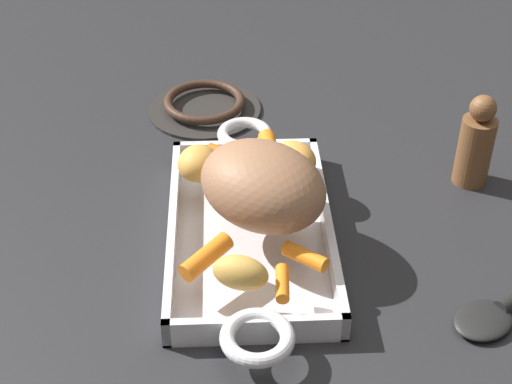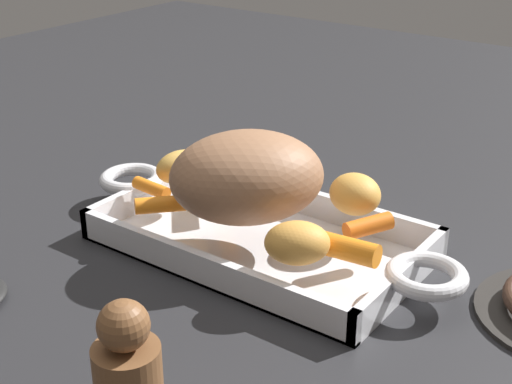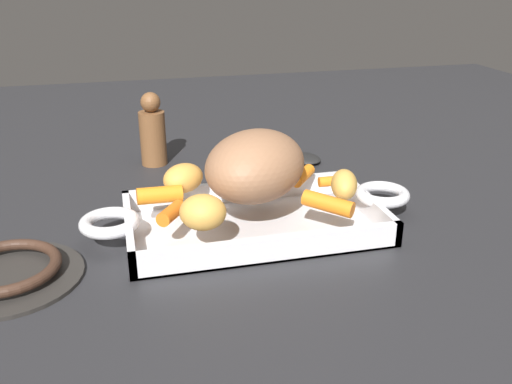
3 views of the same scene
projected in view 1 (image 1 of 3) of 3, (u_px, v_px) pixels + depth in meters
ground_plane at (250, 239)px, 0.94m from camera, size 2.12×2.12×0.00m
roasting_dish at (250, 231)px, 0.94m from camera, size 0.45×0.19×0.04m
pork_roast at (263, 185)px, 0.89m from camera, size 0.20×0.20×0.09m
baby_carrot_center_right at (282, 283)px, 0.82m from camera, size 0.05×0.02×0.02m
baby_carrot_northeast at (269, 149)px, 1.01m from camera, size 0.06×0.03×0.02m
baby_carrot_short at (206, 257)px, 0.84m from camera, size 0.06×0.06×0.03m
baby_carrot_southwest at (226, 155)px, 1.00m from camera, size 0.04×0.05×0.02m
baby_carrot_center_left at (305, 257)px, 0.85m from camera, size 0.05×0.05×0.02m
potato_near_roast at (295, 158)px, 0.98m from camera, size 0.08×0.07×0.04m
potato_whole at (198, 163)px, 0.97m from camera, size 0.07×0.07×0.04m
potato_golden_small at (240, 273)px, 0.81m from camera, size 0.05×0.07×0.04m
stove_burner_rear at (204, 105)px, 1.18m from camera, size 0.17×0.17×0.02m
pepper_mill at (476, 144)px, 1.01m from camera, size 0.05×0.05×0.13m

